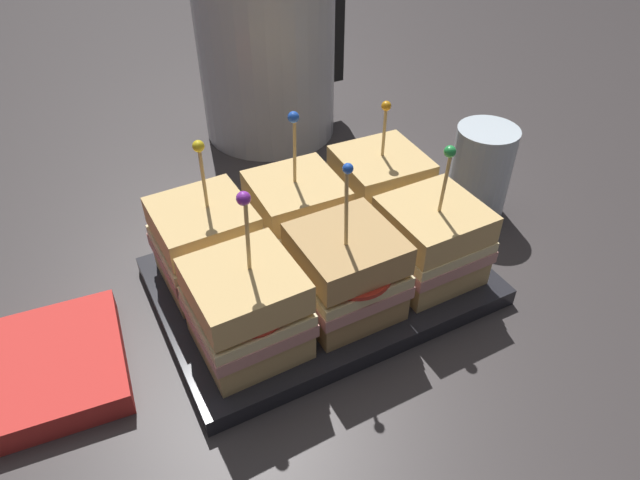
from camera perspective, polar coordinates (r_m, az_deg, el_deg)
The scene contains 11 objects.
ground_plane at distance 0.58m, azimuth -0.00°, elevation -4.72°, with size 6.00×6.00×0.00m, color #383333.
serving_platter at distance 0.58m, azimuth -0.00°, elevation -4.08°, with size 0.32×0.22×0.02m.
sandwich_front_left at distance 0.48m, azimuth -7.33°, elevation -6.95°, with size 0.09×0.09×0.16m.
sandwich_front_center at distance 0.51m, azimuth 2.61°, elevation -3.30°, with size 0.09×0.09×0.16m.
sandwich_front_right at distance 0.56m, azimuth 11.04°, elevation -0.08°, with size 0.09×0.09×0.15m.
sandwich_back_left at distance 0.55m, azimuth -11.34°, elevation -0.41°, with size 0.09×0.09×0.15m.
sandwich_back_center at distance 0.58m, azimuth -2.56°, elevation 2.50°, with size 0.09×0.09×0.15m.
sandwich_back_right at distance 0.62m, azimuth 5.96°, elevation 5.00°, with size 0.09×0.09×0.14m.
kettle_steel at distance 0.81m, azimuth -5.33°, elevation 18.49°, with size 0.21×0.18×0.26m.
drinking_glass at distance 0.68m, azimuth 15.75°, elevation 6.59°, with size 0.07×0.07×0.11m.
napkin_stack at distance 0.55m, azimuth -25.82°, elevation -11.53°, with size 0.14×0.14×0.02m.
Camera 1 is at (-0.20, -0.37, 0.40)m, focal length 32.00 mm.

